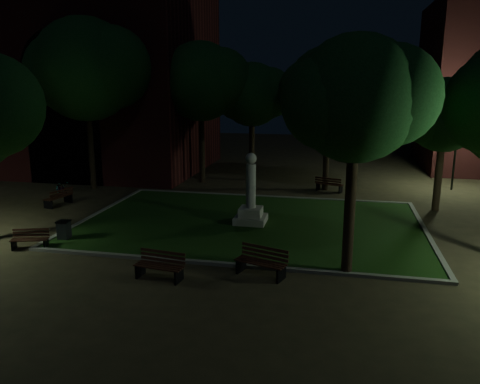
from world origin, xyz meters
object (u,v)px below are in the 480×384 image
object	(u,v)px
bench_near_right	(262,263)
trash_bin	(64,230)
monument	(251,204)
bench_left_side	(59,198)
bench_near_left	(160,266)
bicycle	(61,189)
bench_west_near	(30,240)
bench_far_side	(329,185)

from	to	relation	value
bench_near_right	trash_bin	world-z (taller)	bench_near_right
monument	bench_left_side	world-z (taller)	monument
bench_near_left	bicycle	size ratio (longest dim) A/B	1.09
bench_near_left	bench_near_right	bearing A→B (deg)	24.30
bench_west_near	trash_bin	xyz separation A→B (m)	(0.74, 1.15, 0.06)
bicycle	bench_left_side	bearing A→B (deg)	-111.89
bench_near_left	bicycle	world-z (taller)	bench_near_left
bench_near_left	bench_west_near	distance (m)	6.23
bench_west_near	bench_far_side	world-z (taller)	bench_far_side
bench_far_side	trash_bin	xyz separation A→B (m)	(-10.38, -11.11, 0.01)
monument	trash_bin	distance (m)	8.02
bicycle	bench_west_near	bearing A→B (deg)	-116.38
bench_west_near	bench_far_side	xyz separation A→B (m)	(11.13, 12.26, 0.06)
bench_near_right	bicycle	size ratio (longest dim) A/B	1.18
monument	bench_west_near	world-z (taller)	monument
trash_bin	bench_left_side	bearing A→B (deg)	124.44
bench_far_side	bicycle	world-z (taller)	bench_far_side
bench_west_near	bench_near_left	bearing A→B (deg)	-32.48
monument	bench_near_right	bearing A→B (deg)	-75.76
bench_far_side	trash_bin	world-z (taller)	bench_far_side
bench_far_side	bicycle	size ratio (longest dim) A/B	1.08
bench_far_side	trash_bin	distance (m)	15.20
bench_near_right	bench_left_side	xyz separation A→B (m)	(-11.87, 6.80, -0.03)
monument	bench_far_side	size ratio (longest dim) A/B	1.89
bench_near_left	bench_west_near	xyz separation A→B (m)	(-6.00, 1.66, -0.07)
monument	bench_west_near	distance (m)	9.24
bench_near_right	bicycle	xyz separation A→B (m)	(-12.99, 8.79, -0.04)
monument	trash_bin	xyz separation A→B (m)	(-7.06, -3.77, -0.54)
monument	bench_left_side	bearing A→B (deg)	173.65
bench_left_side	bench_far_side	size ratio (longest dim) A/B	1.01
bench_near_left	trash_bin	xyz separation A→B (m)	(-5.26, 2.82, -0.01)
bench_near_right	trash_bin	distance (m)	8.69
bench_near_left	bench_far_side	world-z (taller)	bench_near_left
bench_west_near	trash_bin	size ratio (longest dim) A/B	1.77
monument	bench_far_side	world-z (taller)	monument
trash_bin	monument	bearing A→B (deg)	28.10
bench_west_near	monument	bearing A→B (deg)	15.25
bench_far_side	bench_west_near	bearing A→B (deg)	66.82
bench_west_near	trash_bin	world-z (taller)	trash_bin
bench_near_right	bench_west_near	bearing A→B (deg)	-165.40
bench_near_right	bench_left_side	bearing A→B (deg)	169.24
bench_west_near	bench_left_side	size ratio (longest dim) A/B	0.86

